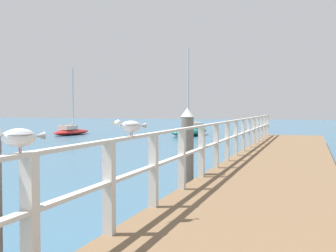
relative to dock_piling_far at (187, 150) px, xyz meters
The scene contains 7 objects.
pier_deck 3.49m from the dock_piling_far, 58.58° to the left, with size 2.95×26.88×0.43m, color brown.
pier_railing 2.94m from the dock_piling_far, 82.56° to the left, with size 0.12×25.40×1.12m.
dock_piling_far is the anchor object (origin of this frame).
seagull_foreground 6.77m from the dock_piling_far, 86.81° to the right, with size 0.34×0.40×0.21m.
seagull_background 4.39m from the dock_piling_far, 85.05° to the right, with size 0.38×0.36×0.21m.
boat_0 23.86m from the dock_piling_far, 125.31° to the left, with size 1.53×4.20×4.77m.
boat_1 21.63m from the dock_piling_far, 104.37° to the left, with size 2.35×5.03×6.07m.
Camera 1 is at (0.84, 0.67, 1.91)m, focal length 49.12 mm.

